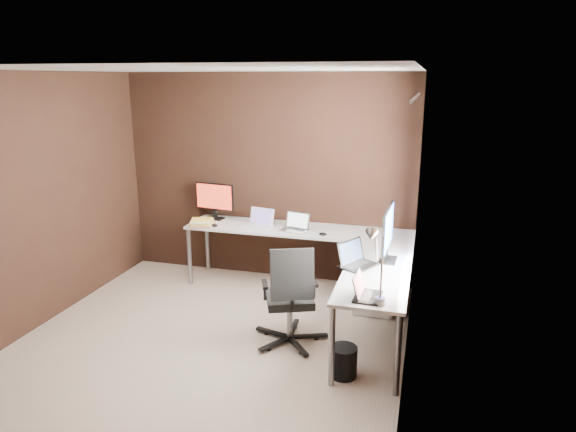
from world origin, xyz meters
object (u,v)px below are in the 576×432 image
Objects in this scene: desk_lamp at (374,256)px; office_chair at (290,315)px; monitor_left at (215,199)px; wastebasket at (344,361)px; laptop_silver at (296,227)px; monitor_right at (388,231)px; laptop_black_small at (364,292)px; drawer_pedestal at (376,282)px; laptop_black_big at (356,260)px; laptop_white at (260,223)px; book_stack at (202,223)px.

desk_lamp is 1.22m from office_chair.
monitor_left reaches higher than wastebasket.
wastebasket is (0.85, -1.67, -0.64)m from laptop_silver.
monitor_right reaches higher than laptop_black_small.
drawer_pedestal is 0.93× the size of monitor_right.
desk_lamp is (0.24, -0.74, 0.32)m from laptop_black_big.
monitor_right is 1.10× the size of desk_lamp.
drawer_pedestal is 1.47m from laptop_black_small.
laptop_silver is at bearing 99.99° from desk_lamp.
office_chair is (1.37, -1.48, -0.69)m from monitor_left.
laptop_white reaches higher than drawer_pedestal.
drawer_pedestal is 1.71× the size of laptop_white.
office_chair is (0.72, -1.30, -0.49)m from laptop_white.
office_chair is 0.73m from wastebasket.
desk_lamp is 2.23× the size of wastebasket.
monitor_left is 0.80× the size of monitor_right.
laptop_white is 1.56m from office_chair.
monitor_left is at bearing 86.56° from book_stack.
laptop_black_big is at bearing -26.57° from laptop_white.
book_stack is (-2.12, 1.54, -0.00)m from laptop_black_small.
laptop_silver is (1.10, -0.23, -0.21)m from monitor_left.
monitor_right is at bearing -22.20° from laptop_black_big.
laptop_silver is 0.58× the size of desk_lamp.
desk_lamp is (1.07, -1.70, 0.32)m from laptop_silver.
laptop_black_big reaches higher than laptop_silver.
monitor_left is 1.94× the size of wastebasket.
wastebasket is (-0.24, -0.92, -0.90)m from monitor_right.
desk_lamp is (1.52, -1.75, 0.32)m from laptop_white.
book_stack is at bearing -160.13° from laptop_silver.
laptop_black_small reaches higher than book_stack.
desk_lamp is 0.60× the size of office_chair.
desk_lamp reaches higher than office_chair.
monitor_left is 1.67× the size of book_stack.
drawer_pedestal is at bearing 4.05° from laptop_black_small.
monitor_left is at bearing 68.53° from monitor_right.
monitor_right is 0.65× the size of office_chair.
desk_lamp is at bearing -85.90° from drawer_pedestal.
wastebasket is at bearing -49.03° from laptop_silver.
monitor_left is at bearing 111.21° from office_chair.
wastebasket is (0.58, -0.42, -0.16)m from office_chair.
wastebasket is (1.97, -1.55, -0.64)m from book_stack.
laptop_black_big is 0.72× the size of desk_lamp.
drawer_pedestal is at bearing -5.72° from monitor_left.
office_chair is (-0.82, -0.51, -0.74)m from monitor_right.
monitor_right reaches higher than wastebasket.
laptop_black_big is at bearing -101.23° from drawer_pedestal.
office_chair reaches higher than wastebasket.
laptop_white is (-1.41, 0.31, 0.48)m from drawer_pedestal.
monitor_left is 2.27m from laptop_black_big.
drawer_pedestal is 1.02× the size of desk_lamp.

